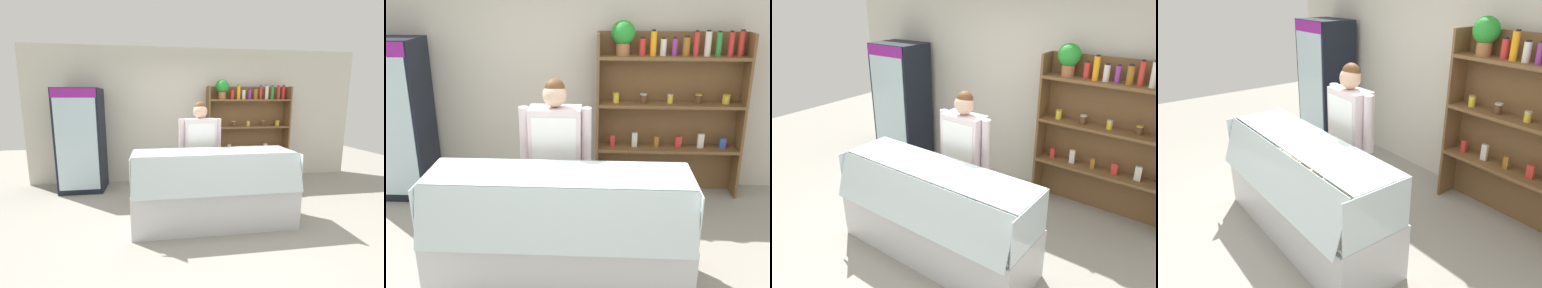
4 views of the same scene
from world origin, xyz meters
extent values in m
plane|color=gray|center=(0.00, 0.00, 0.00)|extent=(12.00, 12.00, 0.00)
cube|color=beige|center=(0.00, 2.10, 1.35)|extent=(6.80, 0.10, 2.70)
cube|color=black|center=(-2.26, 1.66, 0.94)|extent=(0.77, 0.59, 1.88)
cylinder|color=#2D8C38|center=(-2.26, 1.42, 0.35)|extent=(0.07, 0.07, 0.20)
cylinder|color=#2D8C38|center=(-2.04, 1.42, 0.34)|extent=(0.07, 0.07, 0.19)
cylinder|color=#2D8C38|center=(-2.18, 1.42, 0.85)|extent=(0.05, 0.05, 0.21)
cylinder|color=silver|center=(-2.01, 1.42, 0.85)|extent=(0.05, 0.05, 0.21)
cylinder|color=purple|center=(-2.04, 1.42, 1.31)|extent=(0.06, 0.06, 0.15)
cube|color=brown|center=(0.98, 1.93, 0.97)|extent=(1.71, 0.02, 1.94)
cube|color=brown|center=(0.14, 1.79, 0.97)|extent=(0.03, 0.28, 1.94)
cube|color=brown|center=(1.81, 1.79, 0.97)|extent=(0.03, 0.28, 1.94)
cube|color=brown|center=(0.98, 1.79, 0.58)|extent=(1.65, 0.28, 0.04)
cube|color=brown|center=(0.98, 1.79, 1.13)|extent=(1.65, 0.28, 0.04)
cube|color=brown|center=(0.98, 1.79, 1.67)|extent=(1.65, 0.28, 0.04)
cylinder|color=#996038|center=(0.41, 1.79, 1.75)|extent=(0.15, 0.15, 0.13)
sphere|color=#268F2D|center=(0.41, 1.79, 1.93)|extent=(0.27, 0.27, 0.27)
cylinder|color=red|center=(0.63, 1.81, 1.78)|extent=(0.08, 0.08, 0.19)
cylinder|color=black|center=(0.63, 1.79, 1.88)|extent=(0.05, 0.05, 0.02)
cylinder|color=orange|center=(0.74, 1.77, 1.82)|extent=(0.07, 0.07, 0.27)
cylinder|color=black|center=(0.74, 1.79, 1.96)|extent=(0.04, 0.04, 0.02)
cylinder|color=silver|center=(0.85, 1.79, 1.78)|extent=(0.07, 0.07, 0.18)
cylinder|color=black|center=(0.85, 1.79, 1.88)|extent=(0.05, 0.05, 0.02)
cylinder|color=purple|center=(0.98, 1.78, 1.78)|extent=(0.06, 0.06, 0.19)
cylinder|color=black|center=(0.98, 1.79, 1.88)|extent=(0.04, 0.04, 0.02)
cylinder|color=#9E6623|center=(1.11, 1.79, 1.79)|extent=(0.08, 0.08, 0.20)
cylinder|color=black|center=(1.11, 1.79, 1.90)|extent=(0.05, 0.05, 0.02)
cylinder|color=red|center=(1.21, 1.79, 1.82)|extent=(0.06, 0.06, 0.26)
cylinder|color=black|center=(1.21, 1.79, 1.96)|extent=(0.04, 0.04, 0.02)
cylinder|color=silver|center=(1.34, 1.78, 1.82)|extent=(0.07, 0.07, 0.27)
cylinder|color=black|center=(1.34, 1.79, 1.96)|extent=(0.05, 0.05, 0.02)
cylinder|color=#2D8C38|center=(1.46, 1.79, 1.82)|extent=(0.06, 0.06, 0.26)
cylinder|color=black|center=(1.46, 1.79, 1.95)|extent=(0.04, 0.04, 0.02)
cylinder|color=red|center=(1.59, 1.77, 1.82)|extent=(0.06, 0.06, 0.26)
cylinder|color=black|center=(1.59, 1.79, 1.95)|extent=(0.04, 0.04, 0.02)
cylinder|color=red|center=(1.71, 1.81, 1.82)|extent=(0.07, 0.07, 0.27)
cylinder|color=black|center=(1.71, 1.79, 1.97)|extent=(0.05, 0.05, 0.02)
cylinder|color=yellow|center=(0.35, 1.79, 1.20)|extent=(0.07, 0.07, 0.11)
cylinder|color=gold|center=(0.35, 1.79, 1.26)|extent=(0.07, 0.07, 0.01)
cylinder|color=brown|center=(0.66, 1.78, 1.19)|extent=(0.08, 0.08, 0.10)
cylinder|color=silver|center=(0.66, 1.79, 1.25)|extent=(0.08, 0.08, 0.01)
cylinder|color=yellow|center=(0.97, 1.79, 1.19)|extent=(0.07, 0.07, 0.09)
cylinder|color=silver|center=(0.97, 1.79, 1.24)|extent=(0.07, 0.07, 0.01)
cylinder|color=brown|center=(1.30, 1.81, 1.19)|extent=(0.08, 0.08, 0.10)
cylinder|color=gold|center=(1.30, 1.79, 1.25)|extent=(0.08, 0.08, 0.01)
cylinder|color=yellow|center=(1.61, 1.81, 1.19)|extent=(0.08, 0.08, 0.10)
cylinder|color=gold|center=(1.61, 1.79, 1.25)|extent=(0.08, 0.08, 0.01)
cube|color=red|center=(0.32, 1.79, 0.67)|extent=(0.06, 0.04, 0.14)
cube|color=silver|center=(0.58, 1.79, 0.69)|extent=(0.07, 0.04, 0.18)
cube|color=#9E6623|center=(0.85, 1.79, 0.67)|extent=(0.06, 0.04, 0.13)
cube|color=red|center=(1.11, 1.79, 0.67)|extent=(0.08, 0.04, 0.14)
cube|color=silver|center=(1.37, 1.79, 0.69)|extent=(0.07, 0.05, 0.17)
cube|color=#3356B2|center=(1.63, 1.79, 0.66)|extent=(0.07, 0.05, 0.12)
cube|color=silver|center=(-0.16, 0.00, 0.28)|extent=(2.15, 0.70, 0.55)
cube|color=white|center=(-0.16, 0.00, 0.57)|extent=(2.09, 0.64, 0.03)
cube|color=silver|center=(-0.16, -0.33, 0.78)|extent=(2.11, 0.16, 0.47)
cube|color=silver|center=(-0.16, 0.05, 1.00)|extent=(2.11, 0.54, 0.01)
cube|color=silver|center=(-1.22, 0.00, 0.78)|extent=(0.01, 0.66, 0.45)
cube|color=silver|center=(0.91, 0.00, 0.78)|extent=(0.01, 0.66, 0.45)
cube|color=tan|center=(-1.06, 0.09, 0.61)|extent=(0.16, 0.13, 0.04)
cube|color=white|center=(-1.06, -0.12, 0.61)|extent=(0.05, 0.03, 0.02)
cube|color=tan|center=(-0.83, 0.09, 0.61)|extent=(0.16, 0.11, 0.05)
cube|color=white|center=(-0.83, -0.12, 0.61)|extent=(0.05, 0.03, 0.02)
cube|color=tan|center=(-0.61, 0.09, 0.61)|extent=(0.16, 0.13, 0.04)
cube|color=white|center=(-0.61, -0.12, 0.61)|extent=(0.05, 0.03, 0.02)
cube|color=tan|center=(-0.38, 0.09, 0.61)|extent=(0.16, 0.12, 0.05)
cube|color=white|center=(-0.38, -0.12, 0.61)|extent=(0.05, 0.03, 0.02)
cube|color=tan|center=(-0.16, 0.09, 0.61)|extent=(0.16, 0.14, 0.06)
cube|color=white|center=(-0.16, -0.12, 0.61)|extent=(0.05, 0.03, 0.02)
cube|color=beige|center=(0.07, 0.09, 0.61)|extent=(0.16, 0.12, 0.04)
cube|color=white|center=(0.07, -0.12, 0.61)|extent=(0.05, 0.03, 0.02)
cube|color=beige|center=(0.30, 0.09, 0.61)|extent=(0.16, 0.11, 0.06)
cube|color=white|center=(0.30, -0.12, 0.61)|extent=(0.05, 0.03, 0.02)
cube|color=beige|center=(0.52, 0.09, 0.61)|extent=(0.16, 0.11, 0.05)
cube|color=white|center=(0.52, -0.12, 0.61)|extent=(0.05, 0.03, 0.02)
cube|color=beige|center=(0.75, 0.09, 0.61)|extent=(0.16, 0.13, 0.05)
cube|color=white|center=(0.75, -0.12, 0.61)|extent=(0.05, 0.03, 0.02)
cylinder|color=tan|center=(-1.05, -0.10, 0.66)|extent=(0.19, 0.17, 0.15)
cylinder|color=#A35B4C|center=(-0.83, -0.10, 0.64)|extent=(0.21, 0.14, 0.11)
cylinder|color=#C1706B|center=(-0.61, -0.10, 0.64)|extent=(0.21, 0.15, 0.12)
cylinder|color=white|center=(0.38, -0.08, 0.69)|extent=(0.07, 0.07, 0.22)
cylinder|color=white|center=(0.48, -0.08, 0.69)|extent=(0.07, 0.07, 0.21)
cylinder|color=#2D2D38|center=(-0.34, 0.61, 0.38)|extent=(0.13, 0.13, 0.76)
cylinder|color=#2D2D38|center=(-0.13, 0.61, 0.38)|extent=(0.13, 0.13, 0.76)
cube|color=silver|center=(-0.24, 0.61, 1.08)|extent=(0.47, 0.24, 0.63)
cube|color=white|center=(-0.24, 0.48, 0.74)|extent=(0.39, 0.01, 1.18)
cylinder|color=silver|center=(-0.52, 0.61, 1.11)|extent=(0.09, 0.09, 0.57)
cylinder|color=silver|center=(0.05, 0.61, 1.11)|extent=(0.09, 0.09, 0.57)
sphere|color=#D8AD8E|center=(-0.24, 0.61, 1.51)|extent=(0.22, 0.22, 0.22)
sphere|color=brown|center=(-0.24, 0.62, 1.56)|extent=(0.18, 0.18, 0.18)
camera|label=1|loc=(-0.92, -3.23, 1.68)|focal=24.00mm
camera|label=2|loc=(0.16, -3.07, 2.39)|focal=40.00mm
camera|label=3|loc=(2.03, -2.47, 2.65)|focal=35.00mm
camera|label=4|loc=(2.64, -1.56, 2.33)|focal=35.00mm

